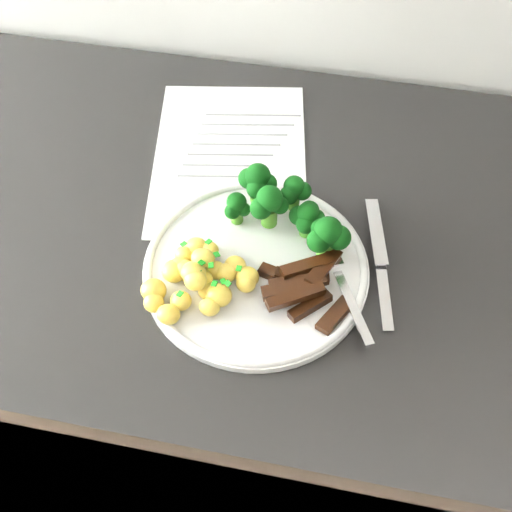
% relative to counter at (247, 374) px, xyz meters
% --- Properties ---
extents(counter, '(2.43, 0.61, 0.91)m').
position_rel_counter_xyz_m(counter, '(0.00, 0.00, 0.00)').
color(counter, black).
rests_on(counter, ground).
extents(recipe_paper, '(0.25, 0.32, 0.00)m').
position_rel_counter_xyz_m(recipe_paper, '(-0.04, 0.11, 0.46)').
color(recipe_paper, white).
rests_on(recipe_paper, counter).
extents(plate, '(0.27, 0.27, 0.02)m').
position_rel_counter_xyz_m(plate, '(0.03, -0.07, 0.46)').
color(plate, white).
rests_on(plate, counter).
extents(broccoli, '(0.16, 0.11, 0.07)m').
position_rel_counter_xyz_m(broccoli, '(0.06, -0.01, 0.50)').
color(broccoli, '#346D1A').
rests_on(broccoli, plate).
extents(potatoes, '(0.13, 0.12, 0.04)m').
position_rel_counter_xyz_m(potatoes, '(-0.03, -0.11, 0.48)').
color(potatoes, '#FFCB58').
rests_on(potatoes, plate).
extents(beef_strips, '(0.12, 0.11, 0.03)m').
position_rel_counter_xyz_m(beef_strips, '(0.09, -0.10, 0.48)').
color(beef_strips, black).
rests_on(beef_strips, plate).
extents(fork, '(0.08, 0.15, 0.01)m').
position_rel_counter_xyz_m(fork, '(0.14, -0.09, 0.47)').
color(fork, silver).
rests_on(fork, plate).
extents(knife, '(0.05, 0.19, 0.02)m').
position_rel_counter_xyz_m(knife, '(0.18, -0.06, 0.46)').
color(knife, silver).
rests_on(knife, plate).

